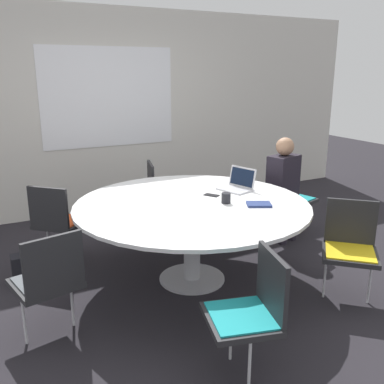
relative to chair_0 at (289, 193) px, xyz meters
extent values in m
plane|color=black|center=(-1.57, -0.56, -0.50)|extent=(16.00, 16.00, 0.00)
cube|color=silver|center=(-1.57, 1.90, 0.85)|extent=(8.00, 0.06, 2.70)
cube|color=white|center=(-1.57, 1.87, 1.05)|extent=(1.80, 0.01, 1.30)
cylinder|color=#B7B7BC|center=(-1.57, -0.56, -0.49)|extent=(0.61, 0.61, 0.02)
cylinder|color=#B7B7BC|center=(-1.57, -0.56, -0.12)|extent=(0.15, 0.15, 0.71)
cylinder|color=white|center=(-1.57, -0.56, 0.24)|extent=(2.10, 2.10, 0.03)
cube|color=#262628|center=(0.02, -0.06, -0.07)|extent=(0.54, 0.53, 0.04)
cube|color=teal|center=(0.02, -0.06, -0.05)|extent=(0.48, 0.47, 0.01)
cube|color=#262628|center=(-0.04, 0.12, 0.15)|extent=(0.41, 0.15, 0.40)
cylinder|color=silver|center=(0.19, -0.01, -0.30)|extent=(0.02, 0.02, 0.40)
cylinder|color=silver|center=(-0.15, -0.12, -0.30)|extent=(0.02, 0.02, 0.40)
cube|color=#262628|center=(-1.23, 0.77, -0.07)|extent=(0.52, 0.53, 0.04)
cube|color=teal|center=(-1.23, 0.77, -0.05)|extent=(0.45, 0.47, 0.01)
cube|color=#262628|center=(-1.42, 0.82, 0.15)|extent=(0.13, 0.41, 0.40)
cylinder|color=silver|center=(-1.19, 0.94, -0.30)|extent=(0.02, 0.02, 0.40)
cylinder|color=silver|center=(-1.28, 0.59, -0.30)|extent=(0.02, 0.02, 0.40)
cube|color=#262628|center=(-2.56, 0.39, -0.07)|extent=(0.61, 0.61, 0.04)
cube|color=#E04C1E|center=(-2.56, 0.39, -0.05)|extent=(0.54, 0.53, 0.01)
cube|color=#262628|center=(-2.70, 0.25, 0.15)|extent=(0.32, 0.31, 0.40)
cylinder|color=silver|center=(-2.69, 0.51, -0.30)|extent=(0.02, 0.02, 0.40)
cylinder|color=silver|center=(-2.43, 0.26, -0.30)|extent=(0.02, 0.02, 0.40)
cube|color=#262628|center=(-2.91, -0.85, -0.07)|extent=(0.52, 0.51, 0.04)
cube|color=#4C5156|center=(-2.91, -0.85, -0.05)|extent=(0.46, 0.44, 0.01)
cube|color=#262628|center=(-2.87, -1.04, 0.15)|extent=(0.41, 0.12, 0.40)
cylinder|color=silver|center=(-3.08, -0.89, -0.30)|extent=(0.02, 0.02, 0.40)
cylinder|color=silver|center=(-2.73, -0.81, -0.30)|extent=(0.02, 0.02, 0.40)
cube|color=#262628|center=(-1.91, -1.88, -0.07)|extent=(0.52, 0.53, 0.04)
cube|color=teal|center=(-1.91, -1.88, -0.05)|extent=(0.45, 0.47, 0.01)
cube|color=#262628|center=(-1.73, -1.93, 0.15)|extent=(0.13, 0.41, 0.40)
cylinder|color=silver|center=(-1.96, -2.06, -0.30)|extent=(0.02, 0.02, 0.40)
cylinder|color=silver|center=(-1.87, -1.71, -0.30)|extent=(0.02, 0.02, 0.40)
cube|color=#262628|center=(-0.57, -1.49, -0.07)|extent=(0.61, 0.61, 0.04)
cube|color=gold|center=(-0.57, -1.49, -0.05)|extent=(0.54, 0.53, 0.01)
cube|color=#262628|center=(-0.44, -1.35, 0.15)|extent=(0.33, 0.31, 0.40)
cylinder|color=silver|center=(-0.44, -1.61, -0.30)|extent=(0.02, 0.02, 0.40)
cylinder|color=silver|center=(-0.71, -1.37, -0.30)|extent=(0.02, 0.02, 0.40)
cylinder|color=#231E28|center=(-0.09, -0.20, -0.28)|extent=(0.10, 0.10, 0.44)
cylinder|color=#231E28|center=(-0.27, -0.26, -0.28)|extent=(0.10, 0.10, 0.44)
cube|color=#231E28|center=(-0.21, -0.14, 0.22)|extent=(0.41, 0.32, 0.55)
sphere|color=#A87A5B|center=(-0.21, -0.14, 0.60)|extent=(0.20, 0.20, 0.20)
cube|color=silver|center=(-1.01, -0.38, 0.27)|extent=(0.31, 0.36, 0.02)
cube|color=silver|center=(-0.90, -0.35, 0.38)|extent=(0.14, 0.31, 0.20)
cube|color=black|center=(-0.91, -0.35, 0.38)|extent=(0.12, 0.28, 0.17)
cube|color=navy|center=(-1.09, -0.89, 0.27)|extent=(0.25, 0.23, 0.02)
cylinder|color=black|center=(-1.31, -0.70, 0.31)|extent=(0.08, 0.08, 0.09)
cube|color=black|center=(-1.30, -0.44, 0.26)|extent=(0.13, 0.16, 0.01)
cube|color=black|center=(-2.91, 0.08, -0.36)|extent=(0.36, 0.16, 0.28)
camera|label=1|loc=(-3.24, -3.81, 1.40)|focal=40.00mm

